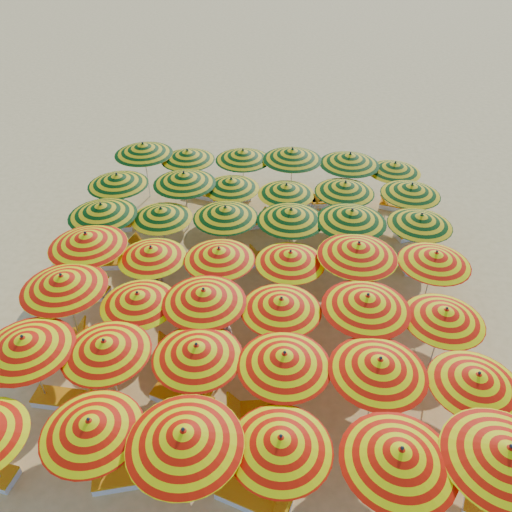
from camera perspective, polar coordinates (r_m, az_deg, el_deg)
name	(u,v)px	position (r m, az deg, el deg)	size (l,w,h in m)	color
ground	(255,303)	(16.76, -0.12, -5.39)	(120.00, 120.00, 0.00)	#F4C16C
umbrella_1	(90,426)	(11.72, -18.40, -17.97)	(2.70, 2.70, 2.36)	silver
umbrella_2	(184,437)	(10.87, -8.22, -19.80)	(3.00, 3.00, 2.62)	silver
umbrella_3	(281,443)	(10.97, 2.82, -20.54)	(2.36, 2.36, 2.37)	silver
umbrella_4	(400,455)	(11.02, 16.13, -21.05)	(2.51, 2.51, 2.53)	silver
umbrella_5	(507,454)	(11.63, 26.77, -19.56)	(3.31, 3.31, 2.65)	silver
umbrella_6	(25,344)	(13.71, -24.92, -9.06)	(3.04, 3.04, 2.51)	silver
umbrella_7	(105,347)	(13.08, -16.87, -9.88)	(2.38, 2.38, 2.39)	silver
umbrella_8	(197,351)	(12.50, -6.77, -10.73)	(2.65, 2.65, 2.41)	silver
umbrella_9	(284,359)	(12.21, 3.25, -11.72)	(3.01, 3.01, 2.45)	silver
umbrella_10	(379,365)	(12.34, 13.89, -12.05)	(2.85, 2.85, 2.52)	silver
umbrella_11	(477,380)	(13.00, 23.92, -12.80)	(2.37, 2.37, 2.33)	silver
umbrella_12	(63,282)	(15.06, -21.23, -2.77)	(2.78, 2.78, 2.60)	silver
umbrella_13	(138,299)	(14.29, -13.32, -4.77)	(2.73, 2.73, 2.30)	silver
umbrella_14	(204,296)	(13.81, -5.98, -4.56)	(2.84, 2.84, 2.49)	silver
umbrella_15	(281,304)	(13.64, 2.89, -5.55)	(2.41, 2.41, 2.38)	silver
umbrella_16	(367,302)	(13.78, 12.56, -5.13)	(2.51, 2.51, 2.57)	silver
umbrella_17	(445,315)	(14.31, 20.79, -6.30)	(2.80, 2.80, 2.33)	silver
umbrella_18	(87,240)	(16.50, -18.78, 1.77)	(3.22, 3.22, 2.62)	silver
umbrella_19	(151,253)	(15.91, -11.86, 0.39)	(2.27, 2.27, 2.29)	silver
umbrella_20	(219,254)	(15.43, -4.23, 0.23)	(2.77, 2.77, 2.37)	silver
umbrella_21	(290,257)	(15.37, 3.94, -0.14)	(2.44, 2.44, 2.32)	silver
umbrella_22	(358,250)	(15.50, 11.60, 0.71)	(3.27, 3.27, 2.63)	silver
umbrella_23	(435,258)	(16.20, 19.81, -0.20)	(2.37, 2.37, 2.36)	silver
umbrella_24	(102,210)	(18.07, -17.23, 5.08)	(2.46, 2.46, 2.52)	silver
umbrella_25	(161,213)	(17.75, -10.78, 4.83)	(2.65, 2.65, 2.30)	silver
umbrella_26	(226,212)	(17.32, -3.50, 5.00)	(2.58, 2.58, 2.42)	silver
umbrella_27	(291,215)	(17.09, 4.01, 4.72)	(2.65, 2.65, 2.48)	silver
umbrella_28	(352,216)	(17.17, 10.86, 4.53)	(2.71, 2.71, 2.56)	silver
umbrella_29	(421,220)	(17.91, 18.31, 3.94)	(2.82, 2.82, 2.34)	silver
umbrella_30	(117,180)	(19.96, -15.56, 8.42)	(3.07, 3.07, 2.45)	silver
umbrella_31	(184,178)	(19.35, -8.21, 8.80)	(3.07, 3.07, 2.55)	silver
umbrella_32	(231,184)	(19.26, -2.84, 8.26)	(2.85, 2.85, 2.31)	silver
umbrella_33	(286,189)	(18.94, 3.48, 7.61)	(2.57, 2.57, 2.28)	silver
umbrella_34	(345,187)	(19.13, 10.13, 7.74)	(2.72, 2.72, 2.39)	silver
umbrella_35	(411,189)	(19.62, 17.32, 7.28)	(2.92, 2.92, 2.36)	silver
umbrella_36	(143,149)	(21.86, -12.77, 11.86)	(2.93, 2.93, 2.60)	silver
umbrella_37	(188,155)	(21.42, -7.82, 11.35)	(2.57, 2.57, 2.39)	silver
umbrella_38	(243,155)	(21.14, -1.51, 11.47)	(2.88, 2.88, 2.45)	silver
umbrella_39	(292,154)	(20.93, 4.19, 11.52)	(2.59, 2.59, 2.61)	silver
umbrella_40	(350,159)	(20.88, 10.68, 10.84)	(3.24, 3.24, 2.58)	silver
umbrella_41	(395,167)	(21.23, 15.56, 9.75)	(2.42, 2.42, 2.28)	silver
lounger_1	(132,475)	(13.14, -13.99, -23.14)	(1.82, 0.98, 0.69)	white
lounger_2	(255,499)	(12.55, -0.07, -26.05)	(1.83, 1.11, 0.69)	white
lounger_4	(67,399)	(14.88, -20.84, -15.04)	(1.77, 0.71, 0.69)	white
lounger_5	(184,399)	(14.12, -8.25, -15.83)	(1.83, 1.10, 0.69)	white
lounger_6	(259,411)	(13.75, 0.33, -17.34)	(1.80, 0.82, 0.69)	white
lounger_7	(61,338)	(16.52, -21.40, -8.74)	(1.82, 1.03, 0.69)	white
lounger_8	(188,348)	(15.28, -7.78, -10.34)	(1.81, 0.90, 0.69)	white
lounger_9	(86,289)	(18.03, -18.81, -3.54)	(1.82, 1.01, 0.69)	white
lounger_10	(124,262)	(18.86, -14.89, -0.62)	(1.80, 0.84, 0.69)	white
lounger_11	(153,252)	(19.11, -11.74, 0.48)	(1.82, 1.01, 0.69)	white
lounger_12	(241,261)	(18.28, -1.76, -0.54)	(1.83, 1.08, 0.69)	white
lounger_13	(272,260)	(18.32, 1.87, -0.44)	(1.78, 0.76, 0.69)	white
lounger_14	(425,268)	(18.96, 18.78, -1.26)	(1.79, 0.77, 0.69)	white
lounger_15	(112,226)	(20.97, -16.12, 3.36)	(1.81, 0.88, 0.69)	white
lounger_16	(248,223)	(20.30, -0.96, 3.77)	(1.82, 1.02, 0.69)	white
lounger_17	(353,234)	(20.00, 11.01, 2.44)	(1.82, 0.97, 0.69)	white
lounger_18	(415,233)	(20.71, 17.72, 2.56)	(1.82, 1.20, 0.69)	white
lounger_19	(205,194)	(22.40, -5.81, 7.07)	(1.83, 1.09, 0.69)	white
lounger_20	(230,197)	(22.09, -2.99, 6.76)	(1.83, 1.07, 0.69)	white
lounger_21	(304,202)	(21.82, 5.51, 6.21)	(1.82, 0.95, 0.69)	white
lounger_22	(332,201)	(22.01, 8.71, 6.23)	(1.81, 0.88, 0.69)	white
lounger_23	(399,206)	(22.28, 16.02, 5.53)	(1.83, 1.06, 0.69)	white
beachgoer_a	(228,337)	(14.64, -3.27, -9.25)	(0.55, 0.36, 1.50)	tan
beachgoer_b	(156,282)	(16.81, -11.37, -2.90)	(0.69, 0.54, 1.42)	tan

